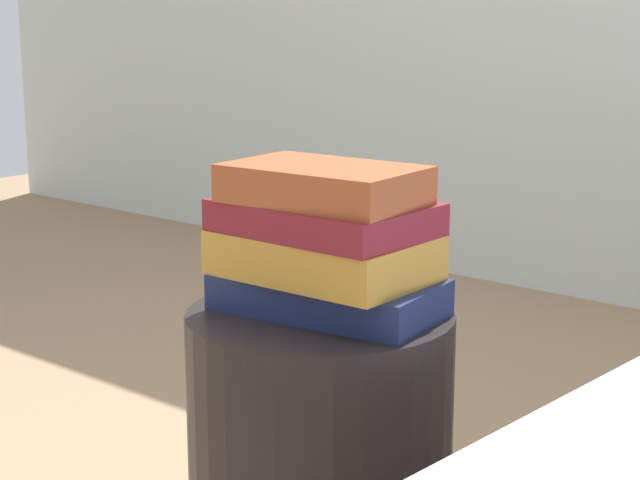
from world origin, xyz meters
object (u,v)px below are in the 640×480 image
(book_ochre, at_px, (322,254))
(book_rust, at_px, (325,184))
(book_navy, at_px, (329,295))
(book_maroon, at_px, (325,217))

(book_ochre, height_order, book_rust, book_rust)
(book_rust, bearing_deg, book_ochre, 151.62)
(book_navy, relative_size, book_maroon, 1.09)
(book_navy, distance_m, book_rust, 0.15)
(book_navy, distance_m, book_maroon, 0.11)
(book_maroon, xyz_separation_m, book_rust, (0.01, -0.01, 0.05))
(book_navy, bearing_deg, book_rust, -104.20)
(book_navy, bearing_deg, book_maroon, 172.58)
(book_navy, distance_m, book_ochre, 0.06)
(book_navy, bearing_deg, book_ochre, -179.00)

